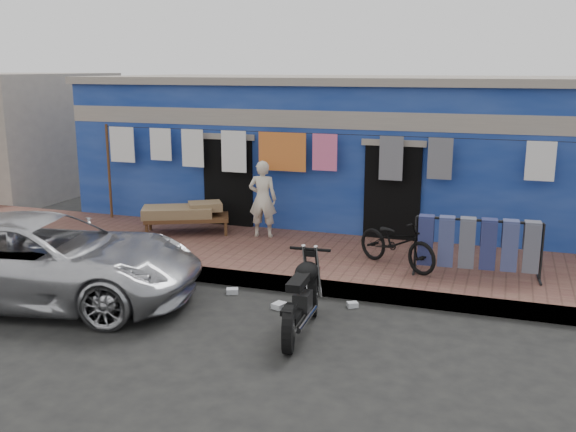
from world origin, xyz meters
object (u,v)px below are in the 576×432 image
Objects in this scene: seated_person at (263,199)px; charpoy at (187,219)px; bicycle at (397,237)px; car at (43,258)px; jeans_rack at (477,246)px; motorcycle at (302,295)px.

seated_person reaches higher than charpoy.
car is at bearing 151.21° from bicycle.
charpoy is (0.54, 3.65, -0.15)m from car.
motorcycle is at bearing -130.27° from jeans_rack.
bicycle is 2.75m from motorcycle.
seated_person is 0.94× the size of bicycle.
seated_person is (2.11, 3.89, 0.32)m from car.
jeans_rack reaches higher than charpoy.
motorcycle is 5.01m from charpoy.
charpoy is 0.94× the size of jeans_rack.
seated_person is 0.78× the size of charpoy.
seated_person is 1.65m from charpoy.
bicycle is at bearing 177.42° from jeans_rack.
charpoy is at bearing 132.36° from motorcycle.
seated_person is 3.10m from bicycle.
motorcycle is at bearing -44.26° from charpoy.
charpoy is at bearing 170.58° from jeans_rack.
motorcycle is (-0.86, -2.60, -0.24)m from bicycle.
seated_person is at bearing 8.98° from charpoy.
bicycle reaches higher than motorcycle.
charpoy is (-1.56, -0.25, -0.47)m from seated_person.
charpoy is (-4.44, 0.89, -0.23)m from bicycle.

